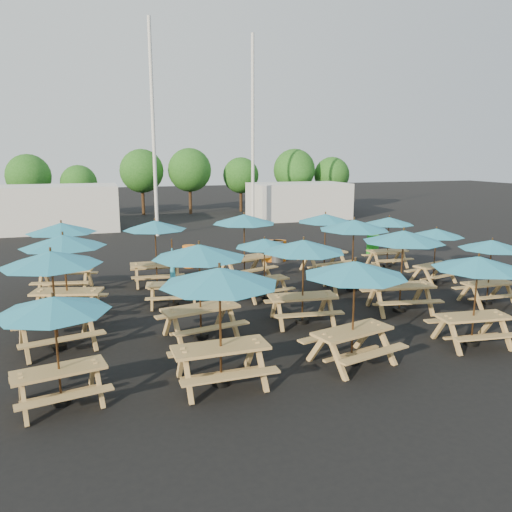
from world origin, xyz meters
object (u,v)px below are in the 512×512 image
object	(u,v)px
picnic_unit_2	(63,245)
waste_bin_1	(270,251)
picnic_unit_12	(478,267)
picnic_unit_19	(389,223)
waste_bin_4	(373,244)
picnic_unit_6	(173,278)
picnic_unit_13	(403,240)
picnic_unit_18	(436,235)
picnic_unit_5	(199,256)
picnic_unit_9	(304,250)
picnic_unit_14	(354,228)
picnic_unit_4	(220,282)
picnic_unit_10	(264,246)
waste_bin_0	(189,256)
picnic_unit_0	(54,310)
picnic_unit_3	(62,231)
picnic_unit_1	(51,263)
picnic_unit_15	(325,221)
picnic_unit_17	(492,248)
picnic_unit_7	(155,228)
picnic_unit_8	(355,274)
picnic_unit_11	(244,222)
waste_bin_2	(277,251)
waste_bin_3	(280,251)

from	to	relation	value
picnic_unit_2	waste_bin_1	bearing A→B (deg)	49.78
picnic_unit_12	picnic_unit_19	size ratio (longest dim) A/B	1.14
waste_bin_4	picnic_unit_6	bearing A→B (deg)	-152.60
picnic_unit_13	picnic_unit_18	world-z (taller)	picnic_unit_13
picnic_unit_5	picnic_unit_9	distance (m)	2.98
picnic_unit_18	waste_bin_4	world-z (taller)	picnic_unit_18
picnic_unit_12	picnic_unit_13	size ratio (longest dim) A/B	0.87
picnic_unit_14	picnic_unit_18	world-z (taller)	picnic_unit_14
picnic_unit_4	picnic_unit_10	world-z (taller)	picnic_unit_4
picnic_unit_12	waste_bin_0	bearing A→B (deg)	121.29
picnic_unit_0	picnic_unit_4	distance (m)	3.13
picnic_unit_3	picnic_unit_13	size ratio (longest dim) A/B	0.99
picnic_unit_9	picnic_unit_1	bearing A→B (deg)	-174.01
picnic_unit_19	waste_bin_4	world-z (taller)	picnic_unit_19
picnic_unit_15	waste_bin_0	size ratio (longest dim) A/B	2.86
picnic_unit_17	waste_bin_1	xyz separation A→B (m)	(-4.41, 8.28, -1.36)
picnic_unit_3	picnic_unit_10	size ratio (longest dim) A/B	1.23
picnic_unit_4	picnic_unit_7	xyz separation A→B (m)	(-0.25, 8.63, -0.12)
picnic_unit_8	picnic_unit_19	xyz separation A→B (m)	(6.31, 8.46, -0.25)
picnic_unit_7	picnic_unit_14	xyz separation A→B (m)	(6.38, -2.98, 0.13)
picnic_unit_4	waste_bin_0	world-z (taller)	picnic_unit_4
picnic_unit_8	waste_bin_4	xyz separation A→B (m)	(7.19, 11.10, -1.64)
picnic_unit_9	picnic_unit_11	size ratio (longest dim) A/B	0.85
picnic_unit_14	picnic_unit_17	xyz separation A→B (m)	(3.35, -2.74, -0.38)
picnic_unit_3	picnic_unit_5	size ratio (longest dim) A/B	0.98
picnic_unit_10	waste_bin_2	distance (m)	5.96
picnic_unit_12	waste_bin_3	xyz separation A→B (m)	(-1.01, 10.92, -1.53)
picnic_unit_2	picnic_unit_4	world-z (taller)	picnic_unit_4
picnic_unit_5	picnic_unit_18	xyz separation A→B (m)	(9.40, 2.94, -0.39)
picnic_unit_1	picnic_unit_11	size ratio (longest dim) A/B	0.95
picnic_unit_6	waste_bin_1	distance (m)	7.43
picnic_unit_10	waste_bin_3	bearing A→B (deg)	54.26
picnic_unit_1	picnic_unit_18	distance (m)	13.15
picnic_unit_10	waste_bin_1	size ratio (longest dim) A/B	2.45
picnic_unit_1	picnic_unit_13	distance (m)	9.71
picnic_unit_0	picnic_unit_3	distance (m)	8.53
waste_bin_3	waste_bin_0	bearing A→B (deg)	-179.96
picnic_unit_1	picnic_unit_4	size ratio (longest dim) A/B	1.14
picnic_unit_4	picnic_unit_9	distance (m)	4.36
picnic_unit_9	picnic_unit_15	world-z (taller)	picnic_unit_9
picnic_unit_19	picnic_unit_6	bearing A→B (deg)	-161.64
picnic_unit_13	waste_bin_2	distance (m)	8.12
picnic_unit_5	picnic_unit_14	world-z (taller)	picnic_unit_14
picnic_unit_1	waste_bin_3	bearing A→B (deg)	28.39
picnic_unit_7	picnic_unit_11	world-z (taller)	picnic_unit_11
picnic_unit_0	picnic_unit_14	distance (m)	10.77
picnic_unit_9	picnic_unit_17	bearing A→B (deg)	5.51
picnic_unit_7	picnic_unit_11	bearing A→B (deg)	-0.82
picnic_unit_14	picnic_unit_17	size ratio (longest dim) A/B	1.32
picnic_unit_14	picnic_unit_15	size ratio (longest dim) A/B	1.05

